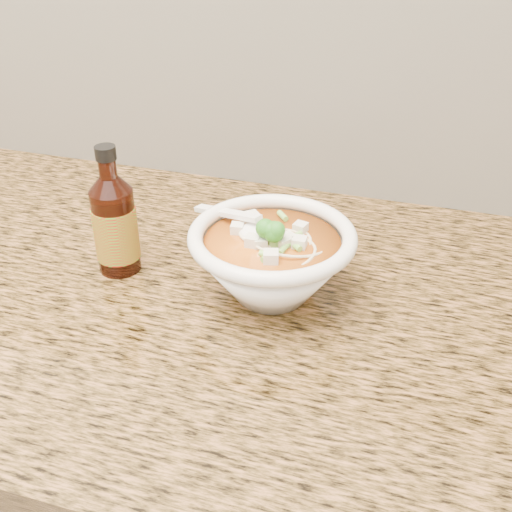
% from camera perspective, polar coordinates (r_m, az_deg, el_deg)
% --- Properties ---
extents(cabinet, '(4.00, 0.65, 0.86)m').
position_cam_1_polar(cabinet, '(1.25, -17.66, -17.97)').
color(cabinet, black).
rests_on(cabinet, ground).
extents(soup_bowl, '(0.22, 0.20, 0.11)m').
position_cam_1_polar(soup_bowl, '(0.77, 1.41, -0.53)').
color(soup_bowl, white).
rests_on(soup_bowl, counter_slab).
extents(hot_sauce_bottle, '(0.07, 0.07, 0.17)m').
position_cam_1_polar(hot_sauce_bottle, '(0.83, -12.42, 2.69)').
color(hot_sauce_bottle, black).
rests_on(hot_sauce_bottle, counter_slab).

